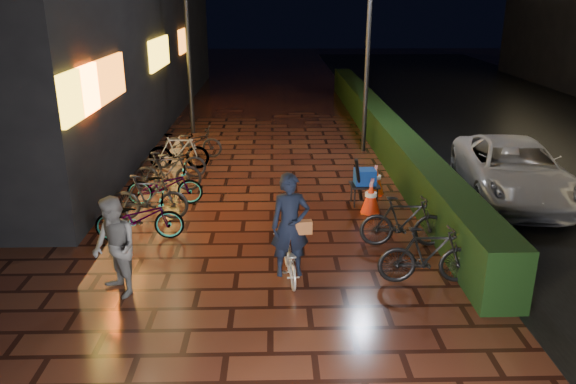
{
  "coord_description": "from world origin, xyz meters",
  "views": [
    {
      "loc": [
        0.08,
        -8.79,
        4.29
      ],
      "look_at": [
        0.3,
        0.26,
        1.1
      ],
      "focal_mm": 35.0,
      "sensor_mm": 36.0,
      "label": 1
    }
  ],
  "objects_px": {
    "cyclist": "(290,241)",
    "cart_assembly": "(364,179)",
    "bystander_person": "(115,247)",
    "van": "(513,170)",
    "traffic_barrier": "(373,188)"
  },
  "relations": [
    {
      "from": "bystander_person",
      "to": "van",
      "type": "distance_m",
      "value": 8.72
    },
    {
      "from": "cyclist",
      "to": "cart_assembly",
      "type": "relative_size",
      "value": 1.57
    },
    {
      "from": "cyclist",
      "to": "bystander_person",
      "type": "bearing_deg",
      "value": -170.99
    },
    {
      "from": "van",
      "to": "cyclist",
      "type": "xyz_separation_m",
      "value": [
        -5.06,
        -3.76,
        0.03
      ]
    },
    {
      "from": "traffic_barrier",
      "to": "cart_assembly",
      "type": "relative_size",
      "value": 1.43
    },
    {
      "from": "van",
      "to": "cart_assembly",
      "type": "distance_m",
      "value": 3.41
    },
    {
      "from": "bystander_person",
      "to": "cyclist",
      "type": "relative_size",
      "value": 0.87
    },
    {
      "from": "van",
      "to": "cart_assembly",
      "type": "xyz_separation_m",
      "value": [
        -3.38,
        -0.42,
        -0.05
      ]
    },
    {
      "from": "cart_assembly",
      "to": "van",
      "type": "bearing_deg",
      "value": 7.06
    },
    {
      "from": "cyclist",
      "to": "cart_assembly",
      "type": "xyz_separation_m",
      "value": [
        1.68,
        3.35,
        -0.08
      ]
    },
    {
      "from": "van",
      "to": "traffic_barrier",
      "type": "xyz_separation_m",
      "value": [
        -3.15,
        -0.31,
        -0.31
      ]
    },
    {
      "from": "bystander_person",
      "to": "van",
      "type": "relative_size",
      "value": 0.34
    },
    {
      "from": "van",
      "to": "cart_assembly",
      "type": "relative_size",
      "value": 3.99
    },
    {
      "from": "van",
      "to": "traffic_barrier",
      "type": "relative_size",
      "value": 2.79
    },
    {
      "from": "bystander_person",
      "to": "cyclist",
      "type": "distance_m",
      "value": 2.63
    }
  ]
}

